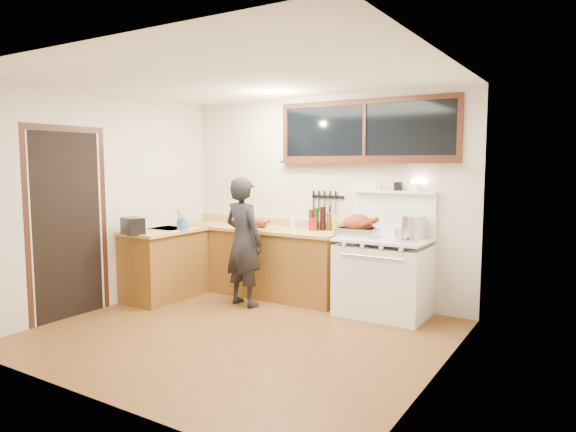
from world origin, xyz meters
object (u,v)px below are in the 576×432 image
Objects in this scene: cutting_board at (261,225)px; vintage_stove at (384,275)px; roast_turkey at (358,227)px; man at (243,242)px.

vintage_stove is at bearing 3.61° from cutting_board.
vintage_stove is at bearing 3.46° from roast_turkey.
vintage_stove is 0.99× the size of man.
man reaches higher than roast_turkey.
man is 3.08× the size of roast_turkey.
cutting_board is at bearing -176.39° from vintage_stove.
cutting_board is 1.33m from roast_turkey.
vintage_stove is 1.73m from man.
roast_turkey is at bearing 21.30° from man.
man is 0.45m from cutting_board.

